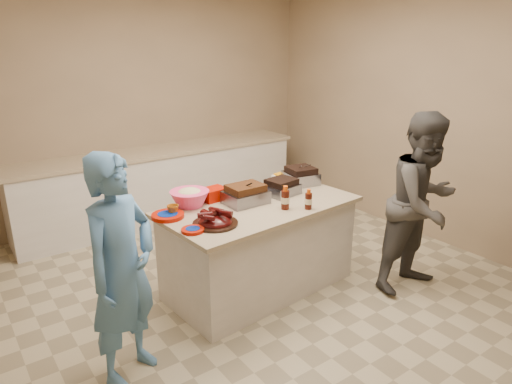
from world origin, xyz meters
TOP-DOWN VIEW (x-y plane):
  - room at (0.00, 0.00)m, footprint 4.50×5.00m
  - back_counter at (0.00, 2.20)m, footprint 3.60×0.64m
  - island at (-0.02, 0.11)m, footprint 1.78×1.03m
  - rib_platter at (-0.56, -0.06)m, footprint 0.46×0.46m
  - pulled_pork_tray at (-0.10, 0.21)m, footprint 0.36×0.27m
  - brisket_tray at (0.31, 0.22)m, footprint 0.33×0.29m
  - roasting_pan at (0.67, 0.36)m, footprint 0.34×0.34m
  - coleslaw_bowl at (-0.52, 0.43)m, footprint 0.36×0.36m
  - sausage_plate at (0.09, 0.44)m, footprint 0.41×0.41m
  - mac_cheese_dish at (0.65, 0.52)m, footprint 0.32×0.26m
  - bbq_bottle_a at (0.09, -0.11)m, footprint 0.07×0.07m
  - bbq_bottle_b at (0.25, -0.22)m, footprint 0.06×0.06m
  - mustard_bottle at (-0.23, 0.32)m, footprint 0.05×0.05m
  - sauce_bowl at (0.01, 0.36)m, footprint 0.13×0.05m
  - plate_stack_large at (-0.80, 0.29)m, footprint 0.28×0.28m
  - plate_stack_small at (-0.77, -0.08)m, footprint 0.18×0.18m
  - plastic_cup at (-0.74, 0.31)m, footprint 0.10×0.10m
  - basket_stack at (-0.28, 0.45)m, footprint 0.23×0.18m
  - guest_blue at (-1.39, -0.30)m, footprint 1.25×1.63m
  - guest_gray at (1.17, -0.69)m, footprint 0.82×1.63m

SIDE VIEW (x-z plane):
  - room at x=0.00m, z-range -1.35..1.35m
  - island at x=-0.02m, z-range -0.41..0.41m
  - guest_blue at x=-1.39m, z-range -0.19..0.19m
  - guest_gray at x=1.17m, z-range -0.30..0.30m
  - back_counter at x=0.00m, z-range 0.00..0.90m
  - rib_platter at x=-0.56m, z-range 0.74..0.88m
  - pulled_pork_tray at x=-0.10m, z-range 0.76..0.87m
  - brisket_tray at x=0.31m, z-range 0.77..0.86m
  - roasting_pan at x=0.67m, z-range 0.75..0.87m
  - coleslaw_bowl at x=-0.52m, z-range 0.70..0.93m
  - sausage_plate at x=0.09m, z-range 0.78..0.84m
  - mac_cheese_dish at x=0.65m, z-range 0.77..0.85m
  - bbq_bottle_a at x=0.09m, z-range 0.71..0.91m
  - bbq_bottle_b at x=0.25m, z-range 0.72..0.90m
  - mustard_bottle at x=-0.23m, z-range 0.75..0.88m
  - sauce_bowl at x=0.01m, z-range 0.75..0.88m
  - plate_stack_large at x=-0.80m, z-range 0.80..0.83m
  - plate_stack_small at x=-0.77m, z-range 0.80..0.82m
  - plastic_cup at x=-0.74m, z-range 0.76..0.86m
  - basket_stack at x=-0.28m, z-range 0.76..0.87m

